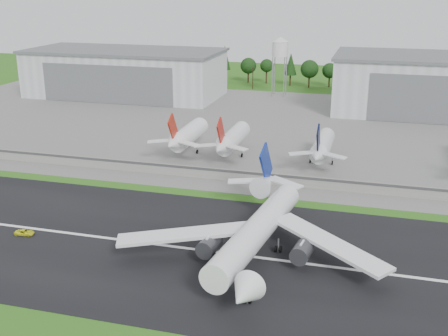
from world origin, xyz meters
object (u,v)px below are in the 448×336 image
(main_airliner, at_px, (256,238))
(parked_jet_red_b, at_px, (231,140))
(ground_vehicle, at_px, (25,232))
(parked_jet_red_a, at_px, (186,136))
(parked_jet_navy, at_px, (322,147))

(main_airliner, height_order, parked_jet_red_b, main_airliner)
(ground_vehicle, distance_m, parked_jet_red_a, 71.91)
(ground_vehicle, height_order, parked_jet_red_b, parked_jet_red_b)
(ground_vehicle, distance_m, parked_jet_red_b, 76.65)
(ground_vehicle, xyz_separation_m, parked_jet_navy, (60.11, 70.08, 5.37))
(parked_jet_red_a, xyz_separation_m, parked_jet_navy, (45.20, -0.04, -0.31))
(main_airliner, xyz_separation_m, ground_vehicle, (-53.90, -3.10, -4.18))
(parked_jet_navy, bearing_deg, main_airliner, -95.30)
(main_airliner, distance_m, parked_jet_navy, 67.28)
(parked_jet_red_b, bearing_deg, main_airliner, -70.75)
(main_airliner, bearing_deg, parked_jet_red_a, -52.32)
(main_airliner, relative_size, parked_jet_navy, 1.89)
(parked_jet_red_b, bearing_deg, ground_vehicle, -113.51)
(parked_jet_red_a, height_order, parked_jet_navy, parked_jet_red_a)
(ground_vehicle, relative_size, parked_jet_red_b, 0.14)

